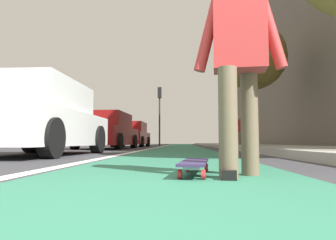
# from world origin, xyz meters

# --- Properties ---
(ground_plane) EXTENTS (80.00, 80.00, 0.00)m
(ground_plane) POSITION_xyz_m (10.00, 0.00, 0.00)
(ground_plane) COLOR #38383D
(bike_lane_paint) EXTENTS (56.00, 2.14, 0.00)m
(bike_lane_paint) POSITION_xyz_m (24.00, 0.00, 0.00)
(bike_lane_paint) COLOR #2D7256
(bike_lane_paint) RESTS_ON ground
(lane_stripe_white) EXTENTS (52.00, 0.16, 0.01)m
(lane_stripe_white) POSITION_xyz_m (20.00, 1.22, 0.00)
(lane_stripe_white) COLOR silver
(lane_stripe_white) RESTS_ON ground
(sidewalk_curb) EXTENTS (52.00, 3.20, 0.14)m
(sidewalk_curb) POSITION_xyz_m (18.00, -3.41, 0.07)
(sidewalk_curb) COLOR #9E9B93
(sidewalk_curb) RESTS_ON ground
(building_facade) EXTENTS (40.00, 1.20, 10.39)m
(building_facade) POSITION_xyz_m (22.00, -6.04, 5.19)
(building_facade) COLOR #6A6157
(building_facade) RESTS_ON ground
(skateboard) EXTENTS (0.86, 0.29, 0.11)m
(skateboard) POSITION_xyz_m (1.49, -0.21, 0.09)
(skateboard) COLOR red
(skateboard) RESTS_ON ground
(skater_person) EXTENTS (0.44, 0.72, 1.64)m
(skater_person) POSITION_xyz_m (1.34, -0.55, 0.94)
(skater_person) COLOR brown
(skater_person) RESTS_ON ground
(parked_car_near) EXTENTS (4.16, 1.92, 1.49)m
(parked_car_near) POSITION_xyz_m (5.08, 2.82, 0.72)
(parked_car_near) COLOR silver
(parked_car_near) RESTS_ON ground
(parked_car_mid) EXTENTS (4.38, 2.03, 1.46)m
(parked_car_mid) POSITION_xyz_m (11.36, 2.97, 0.69)
(parked_car_mid) COLOR maroon
(parked_car_mid) RESTS_ON ground
(parked_car_far) EXTENTS (4.18, 1.92, 1.47)m
(parked_car_far) POSITION_xyz_m (17.29, 2.97, 0.70)
(parked_car_far) COLOR maroon
(parked_car_far) RESTS_ON ground
(traffic_light) EXTENTS (0.33, 0.28, 4.41)m
(traffic_light) POSITION_xyz_m (21.80, 1.62, 3.04)
(traffic_light) COLOR #2D2D2D
(traffic_light) RESTS_ON ground
(street_tree_mid) EXTENTS (2.72, 2.72, 5.14)m
(street_tree_mid) POSITION_xyz_m (11.52, -3.01, 3.75)
(street_tree_mid) COLOR brown
(street_tree_mid) RESTS_ON ground
(pedestrian_distant) EXTENTS (0.42, 0.65, 1.49)m
(pedestrian_distant) POSITION_xyz_m (13.30, -2.81, 0.85)
(pedestrian_distant) COLOR brown
(pedestrian_distant) RESTS_ON ground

